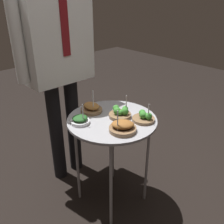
{
  "coord_description": "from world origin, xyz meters",
  "views": [
    {
      "loc": [
        -1.01,
        -1.07,
        1.5
      ],
      "look_at": [
        0.0,
        0.0,
        0.76
      ],
      "focal_mm": 40.0,
      "sensor_mm": 36.0,
      "label": 1
    }
  ],
  "objects_px": {
    "bowl_spinach_center": "(80,120)",
    "bowl_broccoli_back_left": "(144,117)",
    "bowl_broccoli_mid_right": "(120,113)",
    "bowl_roast_mid_left": "(91,108)",
    "bowl_roast_front_center": "(123,127)",
    "waiter_figure": "(57,48)",
    "serving_cart": "(112,127)"
  },
  "relations": [
    {
      "from": "bowl_broccoli_back_left",
      "to": "waiter_figure",
      "type": "xyz_separation_m",
      "value": [
        -0.19,
        0.68,
        0.37
      ]
    },
    {
      "from": "serving_cart",
      "to": "bowl_roast_front_center",
      "type": "xyz_separation_m",
      "value": [
        -0.06,
        -0.16,
        0.09
      ]
    },
    {
      "from": "bowl_spinach_center",
      "to": "bowl_broccoli_back_left",
      "type": "xyz_separation_m",
      "value": [
        0.33,
        -0.26,
        0.0
      ]
    },
    {
      "from": "bowl_broccoli_mid_right",
      "to": "bowl_spinach_center",
      "type": "distance_m",
      "value": 0.28
    },
    {
      "from": "bowl_roast_front_center",
      "to": "bowl_roast_mid_left",
      "type": "distance_m",
      "value": 0.34
    },
    {
      "from": "serving_cart",
      "to": "bowl_roast_mid_left",
      "type": "distance_m",
      "value": 0.2
    },
    {
      "from": "bowl_broccoli_back_left",
      "to": "waiter_figure",
      "type": "relative_size",
      "value": 0.09
    },
    {
      "from": "bowl_broccoli_mid_right",
      "to": "bowl_roast_front_center",
      "type": "relative_size",
      "value": 0.9
    },
    {
      "from": "bowl_roast_front_center",
      "to": "bowl_broccoli_mid_right",
      "type": "bearing_deg",
      "value": 49.27
    },
    {
      "from": "bowl_broccoli_mid_right",
      "to": "bowl_spinach_center",
      "type": "relative_size",
      "value": 1.07
    },
    {
      "from": "bowl_broccoli_back_left",
      "to": "waiter_figure",
      "type": "height_order",
      "value": "waiter_figure"
    },
    {
      "from": "serving_cart",
      "to": "bowl_spinach_center",
      "type": "distance_m",
      "value": 0.23
    },
    {
      "from": "bowl_broccoli_mid_right",
      "to": "bowl_spinach_center",
      "type": "xyz_separation_m",
      "value": [
        -0.25,
        0.11,
        -0.0
      ]
    },
    {
      "from": "bowl_broccoli_mid_right",
      "to": "serving_cart",
      "type": "bearing_deg",
      "value": 162.67
    },
    {
      "from": "bowl_roast_mid_left",
      "to": "waiter_figure",
      "type": "distance_m",
      "value": 0.5
    },
    {
      "from": "bowl_roast_front_center",
      "to": "bowl_spinach_center",
      "type": "height_order",
      "value": "bowl_roast_front_center"
    },
    {
      "from": "serving_cart",
      "to": "bowl_roast_mid_left",
      "type": "xyz_separation_m",
      "value": [
        -0.03,
        0.18,
        0.09
      ]
    },
    {
      "from": "serving_cart",
      "to": "bowl_spinach_center",
      "type": "bearing_deg",
      "value": 153.57
    },
    {
      "from": "bowl_broccoli_mid_right",
      "to": "bowl_broccoli_back_left",
      "type": "xyz_separation_m",
      "value": [
        0.07,
        -0.14,
        -0.0
      ]
    },
    {
      "from": "bowl_broccoli_mid_right",
      "to": "bowl_roast_mid_left",
      "type": "relative_size",
      "value": 0.87
    },
    {
      "from": "serving_cart",
      "to": "bowl_roast_mid_left",
      "type": "bearing_deg",
      "value": 100.24
    },
    {
      "from": "serving_cart",
      "to": "bowl_broccoli_back_left",
      "type": "relative_size",
      "value": 4.78
    },
    {
      "from": "bowl_roast_front_center",
      "to": "bowl_broccoli_back_left",
      "type": "relative_size",
      "value": 1.15
    },
    {
      "from": "bowl_spinach_center",
      "to": "waiter_figure",
      "type": "bearing_deg",
      "value": 72.01
    },
    {
      "from": "serving_cart",
      "to": "bowl_roast_front_center",
      "type": "distance_m",
      "value": 0.19
    },
    {
      "from": "bowl_roast_front_center",
      "to": "bowl_spinach_center",
      "type": "relative_size",
      "value": 1.19
    },
    {
      "from": "bowl_roast_front_center",
      "to": "waiter_figure",
      "type": "xyz_separation_m",
      "value": [
        0.01,
        0.67,
        0.37
      ]
    },
    {
      "from": "bowl_roast_front_center",
      "to": "serving_cart",
      "type": "bearing_deg",
      "value": 68.48
    },
    {
      "from": "bowl_roast_mid_left",
      "to": "serving_cart",
      "type": "bearing_deg",
      "value": -79.76
    },
    {
      "from": "bowl_broccoli_mid_right",
      "to": "bowl_roast_mid_left",
      "type": "bearing_deg",
      "value": 115.01
    },
    {
      "from": "bowl_broccoli_back_left",
      "to": "bowl_roast_front_center",
      "type": "bearing_deg",
      "value": 179.29
    },
    {
      "from": "bowl_broccoli_mid_right",
      "to": "bowl_broccoli_back_left",
      "type": "bearing_deg",
      "value": -63.08
    }
  ]
}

